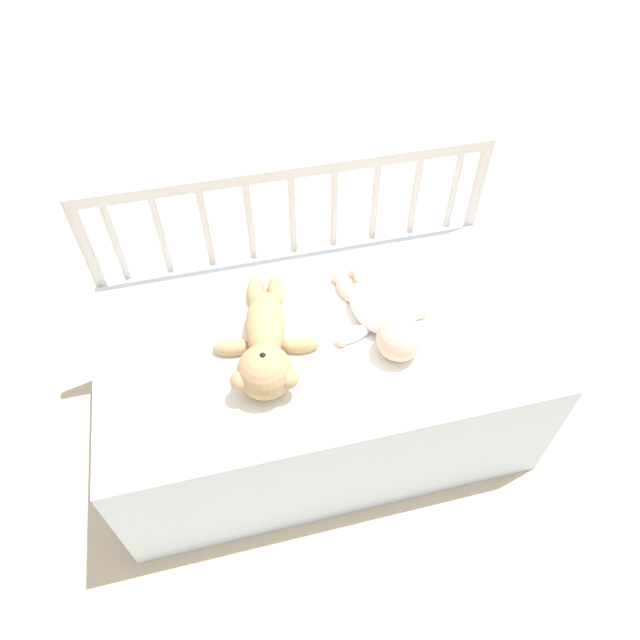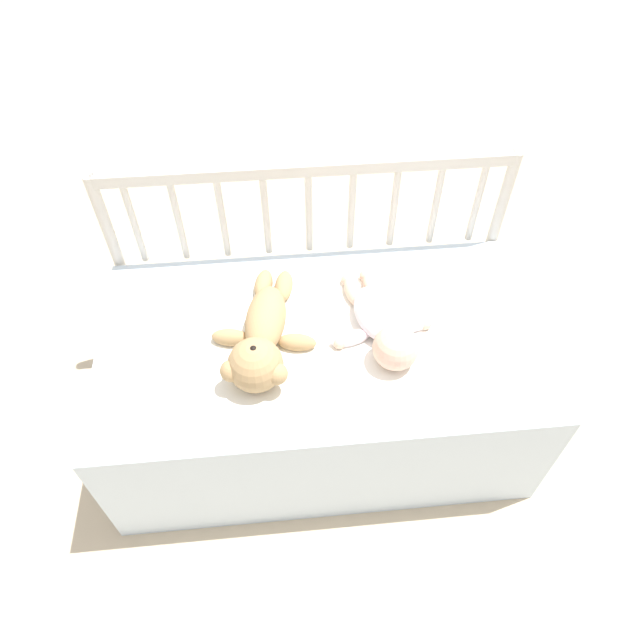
% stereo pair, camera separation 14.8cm
% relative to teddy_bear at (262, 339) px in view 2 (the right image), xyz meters
% --- Properties ---
extents(ground_plane, '(12.00, 12.00, 0.00)m').
position_rel_teddy_bear_xyz_m(ground_plane, '(0.17, 0.04, -0.51)').
color(ground_plane, '#C6B293').
extents(crib_mattress, '(1.27, 0.70, 0.45)m').
position_rel_teddy_bear_xyz_m(crib_mattress, '(0.17, 0.04, -0.29)').
color(crib_mattress, silver).
rests_on(crib_mattress, ground_plane).
extents(crib_rail, '(1.27, 0.04, 0.78)m').
position_rel_teddy_bear_xyz_m(crib_rail, '(0.17, 0.41, 0.04)').
color(crib_rail, beige).
rests_on(crib_rail, ground_plane).
extents(blanket, '(0.85, 0.56, 0.01)m').
position_rel_teddy_bear_xyz_m(blanket, '(0.16, 0.08, -0.06)').
color(blanket, white).
rests_on(blanket, crib_mattress).
extents(teddy_bear, '(0.30, 0.47, 0.15)m').
position_rel_teddy_bear_xyz_m(teddy_bear, '(0.00, 0.00, 0.00)').
color(teddy_bear, tan).
rests_on(teddy_bear, crib_mattress).
extents(baby, '(0.31, 0.40, 0.13)m').
position_rel_teddy_bear_xyz_m(baby, '(0.34, 0.03, -0.01)').
color(baby, white).
rests_on(baby, crib_mattress).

